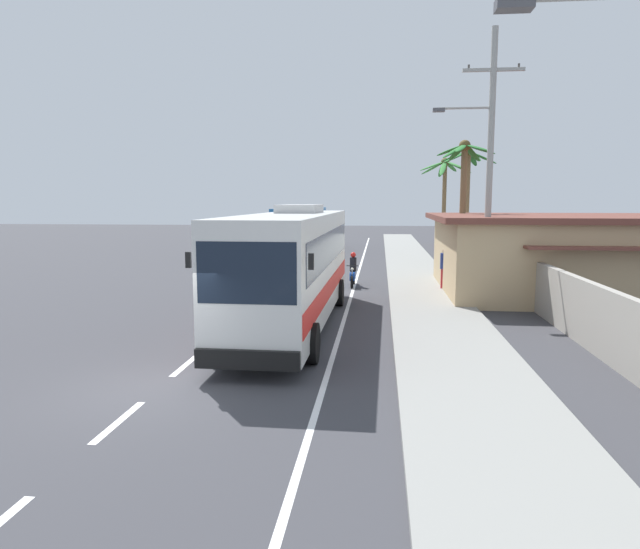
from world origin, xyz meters
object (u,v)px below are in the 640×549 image
Objects in this scene: roadside_building at (629,255)px; palm_nearest at (463,182)px; coach_bus_far_lane at (301,227)px; utility_pole_mid at (488,163)px; motorcycle_beside_bus at (353,272)px; palm_third at (467,184)px; coach_bus_foreground at (293,263)px; pedestrian_near_kerb at (444,268)px; palm_second at (445,185)px.

palm_nearest is at bearing 157.28° from roadside_building.
coach_bus_far_lane is 1.05× the size of utility_pole_mid.
roadside_building reaches higher than motorcycle_beside_bus.
roadside_building is at bearing -57.26° from palm_third.
palm_third is (6.34, 7.48, 4.36)m from motorcycle_beside_bus.
utility_pole_mid reaches higher than coach_bus_foreground.
palm_third reaches higher than motorcycle_beside_bus.
motorcycle_beside_bus is 6.97m from palm_nearest.
coach_bus_far_lane is 1.57× the size of palm_nearest.
roadside_building is at bearing -155.64° from pedestrian_near_kerb.
coach_bus_foreground reaches higher than pedestrian_near_kerb.
coach_bus_foreground is 1.71× the size of palm_third.
coach_bus_far_lane reaches higher than pedestrian_near_kerb.
palm_second is at bearing -70.43° from pedestrian_near_kerb.
coach_bus_far_lane is at bearing 130.74° from roadside_building.
palm_third reaches higher than roadside_building.
coach_bus_foreground is 8.91m from motorcycle_beside_bus.
utility_pole_mid is 1.45× the size of palm_third.
coach_bus_foreground is 8.69m from utility_pole_mid.
palm_nearest is (6.79, 10.19, 2.92)m from coach_bus_foreground.
utility_pole_mid is 0.62× the size of roadside_building.
palm_second is (7.02, 20.34, 3.08)m from coach_bus_foreground.
utility_pole_mid is at bearing -95.02° from palm_third.
palm_third is at bearing 79.76° from palm_nearest.
palm_third is 10.91m from roadside_building.
coach_bus_far_lane reaches higher than roadside_building.
palm_nearest is (-0.02, 6.06, -0.53)m from utility_pole_mid.
palm_nearest is at bearing -100.24° from palm_third.
utility_pole_mid is at bearing 31.27° from coach_bus_foreground.
utility_pole_mid is at bearing -40.58° from motorcycle_beside_bus.
coach_bus_foreground reaches higher than roadside_building.
utility_pole_mid is 8.33m from roadside_building.
palm_second is (0.20, 16.20, -0.37)m from utility_pole_mid.
utility_pole_mid reaches higher than pedestrian_near_kerb.
motorcycle_beside_bus is 13.65m from palm_second.
palm_second is (1.33, 12.80, 4.04)m from pedestrian_near_kerb.
palm_second reaches higher than coach_bus_far_lane.
coach_bus_far_lane is at bearing 105.54° from motorcycle_beside_bus.
motorcycle_beside_bus is at bearing 79.98° from coach_bus_foreground.
palm_third is (2.18, 8.59, 3.94)m from pedestrian_near_kerb.
coach_bus_foreground is 0.73× the size of roadside_building.
motorcycle_beside_bus is (1.53, 8.66, -1.39)m from coach_bus_foreground.
coach_bus_foreground is 15.39m from roadside_building.
palm_second is at bearing 89.28° from utility_pole_mid.
palm_nearest is at bearing 56.32° from coach_bus_foreground.
motorcycle_beside_bus is 0.28× the size of palm_nearest.
utility_pole_mid is 12.06m from palm_third.
palm_second is at bearing 116.56° from roadside_building.
coach_bus_far_lane is at bearing 146.93° from palm_second.
coach_bus_foreground reaches higher than coach_bus_far_lane.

